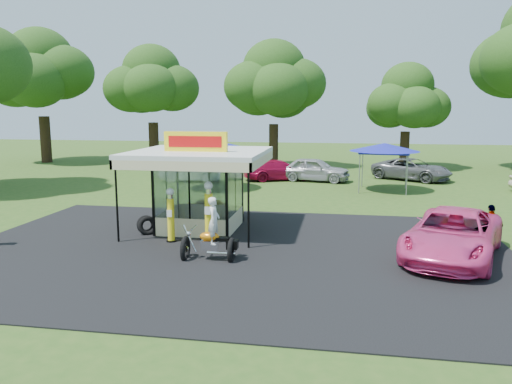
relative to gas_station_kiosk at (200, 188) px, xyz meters
The scene contains 20 objects.
ground 5.67m from the gas_station_kiosk, 68.18° to the right, with size 120.00×120.00×0.00m, color #2B4F18.
asphalt_apron 4.01m from the gas_station_kiosk, 56.26° to the right, with size 20.00×14.00×0.04m, color black.
gas_station_kiosk is the anchor object (origin of this frame).
gas_pump_left 2.37m from the gas_station_kiosk, 104.17° to the right, with size 0.40×0.40×2.12m.
gas_pump_right 2.39m from the gas_station_kiosk, 65.97° to the right, with size 0.45×0.45×2.40m.
motorcycle 4.54m from the gas_station_kiosk, 68.97° to the right, with size 1.93×0.98×2.27m.
spare_tires 2.67m from the gas_station_kiosk, 147.67° to the right, with size 0.99×0.92×0.81m.
kiosk_car 2.56m from the gas_station_kiosk, 90.00° to the left, with size 1.13×2.82×0.96m, color yellow.
pink_sedan 10.03m from the gas_station_kiosk, 14.50° to the right, with size 2.77×6.00×1.67m, color #ED408C.
spectator_east_b 11.43m from the gas_station_kiosk, ahead, with size 0.94×0.39×1.61m, color gray.
bg_car_a 14.30m from the gas_station_kiosk, 108.88° to the left, with size 1.49×4.26×1.40m, color white.
bg_car_b 15.42m from the gas_station_kiosk, 84.79° to the left, with size 2.05×5.03×1.46m, color #A90D36.
bg_car_c 15.73m from the gas_station_kiosk, 75.34° to the left, with size 1.99×4.94×1.68m, color #A0A0A4.
bg_car_d 20.18m from the gas_station_kiosk, 57.44° to the left, with size 2.57×5.57×1.55m, color #5B5B5D.
tent_west 10.92m from the gas_station_kiosk, 104.66° to the left, with size 4.65×4.65×3.25m.
tent_east 14.48m from the gas_station_kiosk, 54.29° to the left, with size 4.27×4.27×2.98m.
oak_far_a 32.68m from the gas_station_kiosk, 133.12° to the left, with size 10.29×10.29×12.20m.
oak_far_b 26.87m from the gas_station_kiosk, 115.33° to the left, with size 8.85×8.85×10.56m.
oak_far_c 23.45m from the gas_station_kiosk, 90.03° to the left, with size 9.01×9.01×10.62m.
oak_far_d 26.93m from the gas_station_kiosk, 65.34° to the left, with size 7.33×7.33×8.73m.
Camera 1 is at (3.83, -15.00, 5.11)m, focal length 35.00 mm.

